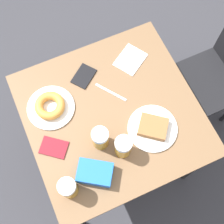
{
  "coord_description": "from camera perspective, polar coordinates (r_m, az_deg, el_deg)",
  "views": [
    {
      "loc": [
        0.5,
        -0.22,
        2.21
      ],
      "look_at": [
        0.0,
        0.0,
        0.79
      ],
      "focal_mm": 50.0,
      "sensor_mm": 36.0,
      "label": 1
    }
  ],
  "objects": [
    {
      "name": "ground_plane",
      "position": [
        2.28,
        0.0,
        -7.1
      ],
      "size": [
        8.0,
        8.0,
        0.0
      ],
      "primitive_type": "plane",
      "color": "#333338"
    },
    {
      "name": "table",
      "position": [
        1.61,
        0.0,
        -1.2
      ],
      "size": [
        0.83,
        0.84,
        0.77
      ],
      "color": "brown",
      "rests_on": "ground_plane"
    },
    {
      "name": "chair",
      "position": [
        2.02,
        19.73,
        7.14
      ],
      "size": [
        0.4,
        0.4,
        0.89
      ],
      "rotation": [
        0.0,
        0.0,
        0.01
      ],
      "color": "black",
      "rests_on": "ground_plane"
    },
    {
      "name": "plate_with_cake",
      "position": [
        1.51,
        7.46,
        -2.86
      ],
      "size": [
        0.24,
        0.24,
        0.04
      ],
      "color": "white",
      "rests_on": "table"
    },
    {
      "name": "plate_with_donut",
      "position": [
        1.56,
        -11.22,
        1.01
      ],
      "size": [
        0.24,
        0.24,
        0.05
      ],
      "color": "white",
      "rests_on": "table"
    },
    {
      "name": "beer_mug_left",
      "position": [
        1.43,
        -2.14,
        -4.83
      ],
      "size": [
        0.08,
        0.08,
        0.14
      ],
      "color": "#C68C23",
      "rests_on": "table"
    },
    {
      "name": "beer_mug_center",
      "position": [
        1.4,
        -7.99,
        -13.61
      ],
      "size": [
        0.08,
        0.08,
        0.14
      ],
      "color": "#C68C23",
      "rests_on": "table"
    },
    {
      "name": "beer_mug_right",
      "position": [
        1.42,
        2.04,
        -6.36
      ],
      "size": [
        0.08,
        0.08,
        0.14
      ],
      "color": "#C68C23",
      "rests_on": "table"
    },
    {
      "name": "napkin_folded",
      "position": [
        1.67,
        3.38,
        9.55
      ],
      "size": [
        0.19,
        0.2,
        0.0
      ],
      "rotation": [
        0.0,
        0.0,
        5.28
      ],
      "color": "white",
      "rests_on": "table"
    },
    {
      "name": "fork",
      "position": [
        1.58,
        -0.22,
        3.64
      ],
      "size": [
        0.15,
        0.11,
        0.0
      ],
      "rotation": [
        0.0,
        0.0,
        2.19
      ],
      "color": "silver",
      "rests_on": "table"
    },
    {
      "name": "passport_near_edge",
      "position": [
        1.63,
        -5.19,
        6.55
      ],
      "size": [
        0.15,
        0.15,
        0.01
      ],
      "rotation": [
        0.0,
        0.0,
        0.65
      ],
      "color": "black",
      "rests_on": "table"
    },
    {
      "name": "passport_far_edge",
      "position": [
        1.51,
        -10.59,
        -6.4
      ],
      "size": [
        0.15,
        0.15,
        0.01
      ],
      "rotation": [
        0.0,
        0.0,
        2.47
      ],
      "color": "maroon",
      "rests_on": "table"
    },
    {
      "name": "blue_pouch",
      "position": [
        1.43,
        -3.13,
        -11.05
      ],
      "size": [
        0.18,
        0.19,
        0.06
      ],
      "rotation": [
        0.0,
        0.0,
        4.13
      ],
      "color": "blue",
      "rests_on": "table"
    }
  ]
}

